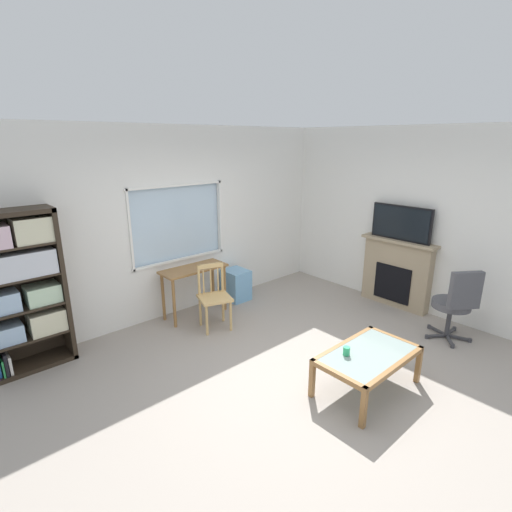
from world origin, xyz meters
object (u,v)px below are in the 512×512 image
object	(u,v)px
office_chair	(456,301)
sippy_cup	(346,351)
fireplace	(396,273)
tv	(401,223)
desk_under_window	(194,276)
plastic_drawer_unit	(236,285)
coffee_table	(368,358)
wooden_chair	(214,296)
bookshelf	(19,285)

from	to	relation	value
office_chair	sippy_cup	bearing A→B (deg)	171.14
office_chair	fireplace	bearing A→B (deg)	65.53
fireplace	tv	xyz separation A→B (m)	(-0.02, 0.00, 0.80)
desk_under_window	plastic_drawer_unit	world-z (taller)	desk_under_window
desk_under_window	coffee_table	xyz separation A→B (m)	(0.33, -2.74, -0.24)
wooden_chair	tv	xyz separation A→B (m)	(2.56, -1.29, 0.87)
plastic_drawer_unit	sippy_cup	xyz separation A→B (m)	(-0.71, -2.66, 0.22)
wooden_chair	sippy_cup	size ratio (longest dim) A/B	10.00
fireplace	sippy_cup	distance (m)	2.56
office_chair	coffee_table	xyz separation A→B (m)	(-1.73, 0.17, -0.18)
desk_under_window	plastic_drawer_unit	distance (m)	0.91
desk_under_window	tv	world-z (taller)	tv
wooden_chair	office_chair	xyz separation A→B (m)	(2.08, -2.39, 0.09)
tv	office_chair	world-z (taller)	tv
desk_under_window	bookshelf	bearing A→B (deg)	177.20
tv	office_chair	xyz separation A→B (m)	(-0.48, -1.10, -0.78)
wooden_chair	tv	bearing A→B (deg)	-26.69
office_chair	wooden_chair	bearing A→B (deg)	130.97
desk_under_window	office_chair	world-z (taller)	office_chair
sippy_cup	bookshelf	bearing A→B (deg)	130.38
bookshelf	desk_under_window	distance (m)	2.22
wooden_chair	tv	world-z (taller)	tv
bookshelf	fireplace	size ratio (longest dim) A/B	1.57
coffee_table	sippy_cup	xyz separation A→B (m)	(-0.20, 0.13, 0.10)
tv	bookshelf	bearing A→B (deg)	157.98
fireplace	desk_under_window	bearing A→B (deg)	144.83
bookshelf	office_chair	xyz separation A→B (m)	(4.24, -3.01, -0.45)
wooden_chair	sippy_cup	world-z (taller)	wooden_chair
desk_under_window	coffee_table	bearing A→B (deg)	-83.19
tv	office_chair	bearing A→B (deg)	-113.69
desk_under_window	coffee_table	distance (m)	2.77
coffee_table	sippy_cup	size ratio (longest dim) A/B	12.20
wooden_chair	coffee_table	world-z (taller)	wooden_chair
fireplace	coffee_table	distance (m)	2.43
fireplace	coffee_table	xyz separation A→B (m)	(-2.23, -0.94, -0.17)
plastic_drawer_unit	office_chair	size ratio (longest dim) A/B	0.50
plastic_drawer_unit	sippy_cup	size ratio (longest dim) A/B	5.58
sippy_cup	fireplace	bearing A→B (deg)	18.27
bookshelf	sippy_cup	world-z (taller)	bookshelf
plastic_drawer_unit	fireplace	distance (m)	2.55
bookshelf	office_chair	distance (m)	5.22
office_chair	coffee_table	bearing A→B (deg)	174.50
wooden_chair	tv	size ratio (longest dim) A/B	0.97
fireplace	sippy_cup	xyz separation A→B (m)	(-2.43, -0.80, -0.07)
tv	coffee_table	world-z (taller)	tv
desk_under_window	wooden_chair	world-z (taller)	wooden_chair
desk_under_window	fireplace	bearing A→B (deg)	-35.17
bookshelf	desk_under_window	bearing A→B (deg)	-2.80
bookshelf	sippy_cup	xyz separation A→B (m)	(2.31, -2.71, -0.54)
plastic_drawer_unit	sippy_cup	world-z (taller)	sippy_cup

